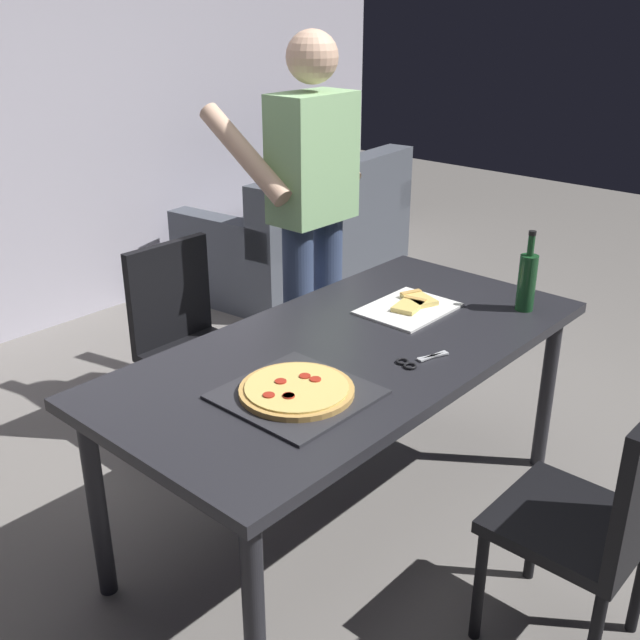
# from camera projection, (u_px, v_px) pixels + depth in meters

# --- Properties ---
(ground_plane) EXTENTS (12.00, 12.00, 0.00)m
(ground_plane) POSITION_uv_depth(u_px,v_px,m) (349.00, 519.00, 2.91)
(ground_plane) COLOR gray
(dining_table) EXTENTS (1.84, 0.90, 0.75)m
(dining_table) POSITION_uv_depth(u_px,v_px,m) (352.00, 362.00, 2.64)
(dining_table) COLOR #232328
(dining_table) RESTS_ON ground_plane
(chair_near_camera) EXTENTS (0.42, 0.42, 0.90)m
(chair_near_camera) POSITION_uv_depth(u_px,v_px,m) (603.00, 513.00, 2.14)
(chair_near_camera) COLOR black
(chair_near_camera) RESTS_ON ground_plane
(chair_far_side) EXTENTS (0.42, 0.42, 0.90)m
(chair_far_side) POSITION_uv_depth(u_px,v_px,m) (187.00, 333.00, 3.28)
(chair_far_side) COLOR black
(chair_far_side) RESTS_ON ground_plane
(couch) EXTENTS (1.79, 1.04, 0.85)m
(couch) POSITION_uv_depth(u_px,v_px,m) (306.00, 237.00, 5.31)
(couch) COLOR #4C515B
(couch) RESTS_ON ground_plane
(person_serving_pizza) EXTENTS (0.55, 0.54, 1.75)m
(person_serving_pizza) POSITION_uv_depth(u_px,v_px,m) (310.00, 208.00, 3.34)
(person_serving_pizza) COLOR #38476B
(person_serving_pizza) RESTS_ON ground_plane
(pepperoni_pizza_on_tray) EXTENTS (0.41, 0.41, 0.04)m
(pepperoni_pizza_on_tray) POSITION_uv_depth(u_px,v_px,m) (297.00, 391.00, 2.27)
(pepperoni_pizza_on_tray) COLOR #2D2D33
(pepperoni_pizza_on_tray) RESTS_ON dining_table
(pizza_slices_on_towel) EXTENTS (0.36, 0.28, 0.03)m
(pizza_slices_on_towel) POSITION_uv_depth(u_px,v_px,m) (410.00, 306.00, 2.91)
(pizza_slices_on_towel) COLOR white
(pizza_slices_on_towel) RESTS_ON dining_table
(wine_bottle) EXTENTS (0.07, 0.07, 0.32)m
(wine_bottle) POSITION_uv_depth(u_px,v_px,m) (527.00, 281.00, 2.86)
(wine_bottle) COLOR #194723
(wine_bottle) RESTS_ON dining_table
(kitchen_scissors) EXTENTS (0.20, 0.11, 0.01)m
(kitchen_scissors) POSITION_uv_depth(u_px,v_px,m) (416.00, 361.00, 2.48)
(kitchen_scissors) COLOR silver
(kitchen_scissors) RESTS_ON dining_table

